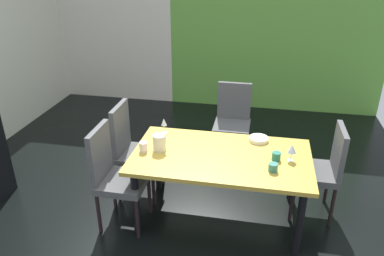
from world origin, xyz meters
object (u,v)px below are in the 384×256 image
object	(u,v)px
chair_right_far	(323,167)
chair_left_near	(114,173)
dining_table	(221,162)
pitcher_center	(159,143)
serving_bowl_right	(259,139)
chair_head_far	(233,118)
cup_rear	(273,167)
wine_glass_south	(164,123)
cup_west	(143,147)
chair_left_far	(132,146)
cup_north	(276,156)
wine_glass_east	(292,149)

from	to	relation	value
chair_right_far	chair_left_near	world-z (taller)	chair_left_near
dining_table	pitcher_center	world-z (taller)	pitcher_center
chair_right_far	serving_bowl_right	size ratio (longest dim) A/B	4.95
chair_head_far	pitcher_center	distance (m)	1.42
chair_left_near	cup_rear	size ratio (longest dim) A/B	12.48
chair_right_far	wine_glass_south	distance (m)	1.66
cup_rear	wine_glass_south	bearing A→B (deg)	154.02
wine_glass_south	cup_west	bearing A→B (deg)	-102.16
chair_right_far	wine_glass_south	xyz separation A→B (m)	(-1.63, 0.09, 0.29)
chair_head_far	chair_left_far	world-z (taller)	chair_left_far
chair_left_far	pitcher_center	xyz separation A→B (m)	(0.39, -0.28, 0.23)
cup_west	cup_rear	xyz separation A→B (m)	(1.22, -0.12, -0.01)
wine_glass_south	cup_west	world-z (taller)	wine_glass_south
chair_head_far	cup_west	size ratio (longest dim) A/B	10.27
pitcher_center	serving_bowl_right	bearing A→B (deg)	22.17
chair_right_far	wine_glass_south	world-z (taller)	chair_right_far
chair_left_near	cup_west	bearing A→B (deg)	128.56
chair_left_near	cup_north	xyz separation A→B (m)	(1.49, 0.27, 0.19)
wine_glass_east	serving_bowl_right	xyz separation A→B (m)	(-0.30, 0.34, -0.10)
dining_table	cup_north	bearing A→B (deg)	0.42
cup_rear	chair_left_near	bearing A→B (deg)	-177.23
chair_left_far	cup_west	world-z (taller)	chair_left_far
chair_head_far	serving_bowl_right	size ratio (longest dim) A/B	5.03
serving_bowl_right	wine_glass_east	bearing A→B (deg)	-48.38
chair_right_far	wine_glass_south	size ratio (longest dim) A/B	5.91
chair_right_far	cup_north	world-z (taller)	chair_right_far
chair_head_far	serving_bowl_right	xyz separation A→B (m)	(0.34, -0.88, 0.19)
cup_west	cup_rear	distance (m)	1.22
wine_glass_south	cup_rear	bearing A→B (deg)	-25.98
dining_table	chair_left_far	size ratio (longest dim) A/B	1.63
dining_table	wine_glass_south	bearing A→B (deg)	151.30
chair_left_near	chair_left_far	xyz separation A→B (m)	(-0.00, 0.53, 0.00)
chair_left_near	wine_glass_east	world-z (taller)	chair_left_near
chair_left_far	cup_west	xyz separation A→B (m)	(0.24, -0.34, 0.20)
wine_glass_east	pitcher_center	bearing A→B (deg)	-178.13
serving_bowl_right	cup_north	size ratio (longest dim) A/B	2.46
dining_table	chair_left_far	xyz separation A→B (m)	(-0.98, 0.26, -0.07)
dining_table	cup_rear	size ratio (longest dim) A/B	20.50
chair_head_far	wine_glass_south	world-z (taller)	chair_head_far
dining_table	chair_head_far	distance (m)	1.24
chair_left_far	wine_glass_east	distance (m)	1.66
chair_right_far	cup_north	bearing A→B (deg)	118.90
cup_rear	pitcher_center	distance (m)	1.09
cup_north	chair_left_far	bearing A→B (deg)	170.08
chair_head_far	cup_north	world-z (taller)	chair_head_far
pitcher_center	cup_west	bearing A→B (deg)	-160.88
chair_head_far	cup_north	xyz separation A→B (m)	(0.51, -1.24, 0.21)
chair_left_near	pitcher_center	xyz separation A→B (m)	(0.39, 0.24, 0.24)
serving_bowl_right	cup_rear	size ratio (longest dim) A/B	2.38
wine_glass_south	serving_bowl_right	distance (m)	0.99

